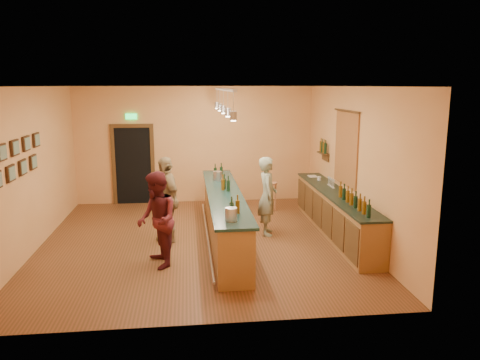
{
  "coord_description": "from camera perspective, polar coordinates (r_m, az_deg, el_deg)",
  "views": [
    {
      "loc": [
        -0.22,
        -9.41,
        3.22
      ],
      "look_at": [
        0.87,
        0.2,
        1.26
      ],
      "focal_mm": 35.0,
      "sensor_mm": 36.0,
      "label": 1
    }
  ],
  "objects": [
    {
      "name": "doorway",
      "position": [
        13.14,
        -12.87,
        2.01
      ],
      "size": [
        1.15,
        0.09,
        2.48
      ],
      "color": "black",
      "rests_on": "wall_back"
    },
    {
      "name": "picture_grid",
      "position": [
        9.25,
        -25.3,
        2.48
      ],
      "size": [
        0.06,
        2.2,
        0.7
      ],
      "primitive_type": null,
      "color": "#382111",
      "rests_on": "wall_left"
    },
    {
      "name": "back_counter",
      "position": [
        10.47,
        11.52,
        -3.9
      ],
      "size": [
        0.6,
        4.55,
        1.27
      ],
      "color": "brown",
      "rests_on": "floor"
    },
    {
      "name": "bottle_shelf",
      "position": [
        11.91,
        10.14,
        3.8
      ],
      "size": [
        0.17,
        0.55,
        0.54
      ],
      "color": "#473115",
      "rests_on": "wall_right"
    },
    {
      "name": "customer_a",
      "position": [
        8.48,
        -10.1,
        -4.82
      ],
      "size": [
        0.85,
        0.98,
        1.74
      ],
      "primitive_type": "imported",
      "rotation": [
        0.0,
        0.0,
        -1.32
      ],
      "color": "#59191E",
      "rests_on": "floor"
    },
    {
      "name": "ceiling",
      "position": [
        9.41,
        -5.25,
        11.31
      ],
      "size": [
        6.5,
        7.0,
        0.02
      ],
      "primitive_type": "cube",
      "color": "silver",
      "rests_on": "wall_back"
    },
    {
      "name": "wall_back",
      "position": [
        13.01,
        -5.48,
        4.27
      ],
      "size": [
        6.5,
        0.02,
        3.2
      ],
      "primitive_type": "cube",
      "color": "#D58E4F",
      "rests_on": "floor"
    },
    {
      "name": "wall_front",
      "position": [
        6.13,
        -4.21,
        -3.88
      ],
      "size": [
        6.5,
        0.02,
        3.2
      ],
      "primitive_type": "cube",
      "color": "#D58E4F",
      "rests_on": "floor"
    },
    {
      "name": "floor",
      "position": [
        9.95,
        -4.91,
        -7.46
      ],
      "size": [
        7.0,
        7.0,
        0.0
      ],
      "primitive_type": "plane",
      "color": "#543418",
      "rests_on": "ground"
    },
    {
      "name": "wall_right",
      "position": [
        10.16,
        13.59,
        1.97
      ],
      "size": [
        0.02,
        7.0,
        3.2
      ],
      "primitive_type": "cube",
      "color": "#D58E4F",
      "rests_on": "floor"
    },
    {
      "name": "tapestry",
      "position": [
        10.49,
        12.81,
        3.68
      ],
      "size": [
        0.03,
        1.4,
        1.6
      ],
      "primitive_type": "cube",
      "color": "maroon",
      "rests_on": "wall_right"
    },
    {
      "name": "bar_stool",
      "position": [
        12.08,
        3.69,
        -0.96
      ],
      "size": [
        0.37,
        0.37,
        0.77
      ],
      "rotation": [
        0.0,
        0.0,
        -0.02
      ],
      "color": "#AC774E",
      "rests_on": "floor"
    },
    {
      "name": "customer_b",
      "position": [
        9.8,
        -8.98,
        -2.37
      ],
      "size": [
        0.84,
        1.14,
        1.8
      ],
      "primitive_type": "imported",
      "rotation": [
        0.0,
        0.0,
        -1.14
      ],
      "color": "#997A51",
      "rests_on": "floor"
    },
    {
      "name": "pendant_track",
      "position": [
        9.44,
        -2.04,
        10.03
      ],
      "size": [
        0.11,
        4.6,
        0.5
      ],
      "color": "silver",
      "rests_on": "ceiling"
    },
    {
      "name": "bartender",
      "position": [
        10.17,
        3.37,
        -1.97
      ],
      "size": [
        0.47,
        0.66,
        1.72
      ],
      "primitive_type": "imported",
      "rotation": [
        0.0,
        0.0,
        1.48
      ],
      "color": "gray",
      "rests_on": "floor"
    },
    {
      "name": "wall_left",
      "position": [
        10.02,
        -24.0,
        1.17
      ],
      "size": [
        0.02,
        7.0,
        3.2
      ],
      "primitive_type": "cube",
      "color": "#D58E4F",
      "rests_on": "floor"
    },
    {
      "name": "tasting_bar",
      "position": [
        9.79,
        -1.95,
        -4.01
      ],
      "size": [
        0.73,
        5.1,
        1.38
      ],
      "color": "brown",
      "rests_on": "floor"
    }
  ]
}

